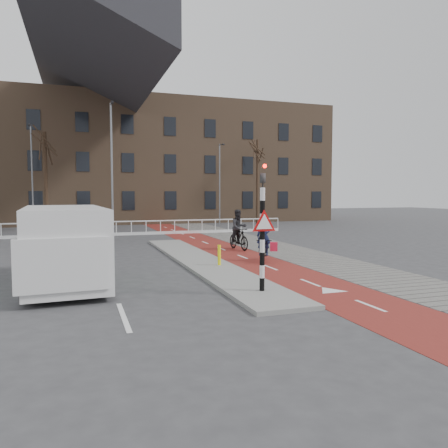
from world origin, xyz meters
name	(u,v)px	position (x,y,z in m)	size (l,w,h in m)	color
ground	(254,280)	(0.00, 0.00, 0.00)	(120.00, 120.00, 0.00)	#38383A
bike_lane	(210,245)	(1.50, 10.00, 0.01)	(2.50, 60.00, 0.01)	maroon
sidewalk	(257,243)	(4.30, 10.00, 0.01)	(3.00, 60.00, 0.01)	slate
curb_island	(201,261)	(-0.70, 4.00, 0.06)	(1.80, 16.00, 0.12)	gray
traffic_signal	(263,224)	(-0.60, -2.02, 1.99)	(0.80, 0.80, 3.68)	black
bollard	(219,255)	(-0.38, 2.56, 0.50)	(0.12, 0.12, 0.77)	#FFF60E
cyclist_near	(264,246)	(1.92, 3.57, 0.64)	(1.28, 1.89, 1.88)	black
cyclist_far	(239,233)	(2.21, 7.38, 0.85)	(0.96, 1.95, 2.02)	black
van	(65,244)	(-5.85, 1.11, 1.27)	(2.55, 5.74, 2.42)	silver
railing	(85,232)	(-5.00, 17.00, 0.31)	(28.00, 0.10, 0.99)	silver
townhouse_row	(102,143)	(-3.00, 32.00, 7.81)	(46.00, 10.00, 15.90)	#7F6047
tree_mid	(46,182)	(-7.68, 22.49, 3.72)	(0.28, 0.28, 7.45)	black
tree_right	(257,182)	(10.58, 24.78, 3.92)	(0.22, 0.22, 7.84)	black
streetlight_near	(112,173)	(-3.49, 13.32, 4.03)	(0.12, 0.12, 8.07)	slate
streetlight_left	(32,178)	(-8.73, 23.90, 4.07)	(0.12, 0.12, 8.14)	slate
streetlight_right	(220,185)	(6.56, 23.84, 3.60)	(0.12, 0.12, 7.20)	slate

